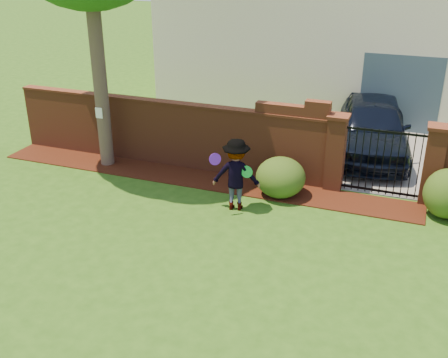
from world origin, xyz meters
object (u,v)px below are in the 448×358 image
at_px(car, 373,130).
at_px(frisbee_green, 247,172).
at_px(man, 236,175).
at_px(frisbee_purple, 215,159).

xyz_separation_m(car, frisbee_green, (-2.21, -4.34, 0.17)).
xyz_separation_m(man, frisbee_purple, (-0.33, -0.40, 0.49)).
bearing_deg(frisbee_purple, frisbee_green, 29.24).
relative_size(frisbee_purple, frisbee_green, 0.96).
bearing_deg(frisbee_green, car, 62.96).
bearing_deg(car, frisbee_green, -124.95).
bearing_deg(car, frisbee_purple, -128.99).
relative_size(car, man, 2.84).
distance_m(frisbee_purple, frisbee_green, 0.77).
height_order(man, frisbee_purple, man).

